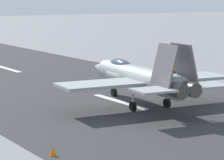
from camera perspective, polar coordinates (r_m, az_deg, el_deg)
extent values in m
plane|color=gray|center=(48.91, 0.23, -2.09)|extent=(400.00, 400.00, 0.00)
cube|color=#343335|center=(48.90, 0.23, -2.08)|extent=(240.00, 26.00, 0.02)
cube|color=white|center=(48.19, 0.78, -2.22)|extent=(8.00, 0.70, 0.00)
cube|color=white|center=(71.17, -10.73, 1.16)|extent=(8.00, 0.70, 0.00)
cylinder|color=#A1AAA6|center=(46.17, 2.83, 0.22)|extent=(12.28, 3.05, 1.89)
cone|color=#A1AAA6|center=(52.74, -1.19, 1.28)|extent=(2.95, 1.87, 1.61)
ellipsoid|color=#3F5160|center=(49.06, 0.86, 1.56)|extent=(3.69, 1.44, 1.10)
cylinder|color=#47423D|center=(40.64, 6.49, -0.99)|extent=(2.30, 1.31, 1.10)
cylinder|color=#47423D|center=(41.25, 7.77, -0.87)|extent=(2.30, 1.31, 1.10)
cube|color=#A1AAA6|center=(43.40, -1.33, -0.45)|extent=(4.00, 6.77, 0.24)
cube|color=#A1AAA6|center=(47.56, 7.81, 0.27)|extent=(4.00, 6.77, 0.24)
cube|color=#A1AAA6|center=(39.65, 4.26, -1.05)|extent=(2.66, 3.02, 0.16)
cube|color=#A1AAA6|center=(42.30, 9.84, -0.55)|extent=(2.66, 3.02, 0.16)
cube|color=slate|center=(40.98, 5.41, 1.51)|extent=(2.68, 1.19, 3.14)
cube|color=slate|center=(41.96, 7.49, 1.64)|extent=(2.68, 1.19, 3.14)
cylinder|color=silver|center=(50.50, 0.19, -0.94)|extent=(0.18, 0.18, 1.40)
cylinder|color=black|center=(50.55, 0.19, -1.30)|extent=(0.79, 0.37, 0.76)
cylinder|color=silver|center=(44.13, 2.16, -2.35)|extent=(0.18, 0.18, 1.40)
cylinder|color=black|center=(44.19, 2.16, -2.75)|extent=(0.79, 0.37, 0.76)
cylinder|color=silver|center=(45.74, 5.67, -1.99)|extent=(0.18, 0.18, 1.40)
cylinder|color=black|center=(45.80, 5.67, -2.38)|extent=(0.79, 0.37, 0.76)
cube|color=#1E2338|center=(61.64, 6.49, 0.51)|extent=(0.24, 0.36, 0.87)
cube|color=orange|center=(61.56, 6.50, 1.10)|extent=(0.50, 0.52, 0.59)
sphere|color=tan|center=(61.50, 6.51, 1.52)|extent=(0.22, 0.22, 0.22)
cylinder|color=orange|center=(61.57, 6.22, 1.07)|extent=(0.10, 0.10, 0.56)
cylinder|color=orange|center=(61.55, 6.78, 1.06)|extent=(0.10, 0.10, 0.56)
cone|color=orange|center=(32.23, -6.11, -7.32)|extent=(0.44, 0.44, 0.55)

